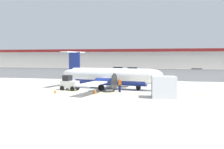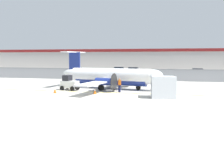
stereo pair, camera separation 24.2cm
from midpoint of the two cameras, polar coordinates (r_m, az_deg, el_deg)
The scene contains 17 objects.
ground_plane at distance 29.56m, azimuth -3.50°, elevation -4.07°, with size 140.00×140.00×0.01m.
perimeter_fence at distance 44.99m, azimuth 2.01°, elevation 0.12°, with size 98.00×0.10×2.10m.
parking_lot_strip at distance 56.39m, azimuth 4.08°, elevation -0.18°, with size 98.00×17.00×0.12m.
background_building at distance 74.59m, azimuth 6.10°, elevation 3.27°, with size 91.00×8.10×6.50m.
commuter_airplane at distance 32.70m, azimuth -0.17°, elevation -0.48°, with size 14.27×16.03×4.92m.
baggage_tug at distance 31.85m, azimuth -9.92°, elevation -2.00°, with size 2.50×1.76×1.88m.
ground_crew_worker at distance 29.55m, azimuth 1.54°, elevation -2.22°, with size 0.48×0.48×1.70m.
cargo_container at distance 26.07m, azimuth 11.46°, elevation -2.80°, with size 2.63×2.29×2.20m.
traffic_cone_near_left at distance 29.58m, azimuth -13.11°, elevation -3.56°, with size 0.36×0.36×0.64m.
traffic_cone_near_right at distance 28.18m, azimuth -4.08°, elevation -3.84°, with size 0.36×0.36×0.64m.
parked_car_0 at distance 60.54m, azimuth -8.51°, elevation 0.86°, with size 4.22×2.04×1.58m.
parked_car_1 at distance 57.45m, azimuth -4.98°, elevation 0.72°, with size 4.34×2.32×1.58m.
parked_car_2 at distance 62.93m, azimuth 1.40°, elevation 1.02°, with size 4.28×2.17×1.58m.
parked_car_3 at distance 61.47m, azimuth 4.68°, elevation 0.93°, with size 4.32×2.26×1.58m.
parked_car_4 at distance 50.53m, azimuth 8.37°, elevation 0.25°, with size 4.26×2.13×1.58m.
parked_car_5 at distance 52.91m, azimuth 13.55°, elevation 0.35°, with size 4.25×2.10×1.58m.
parked_car_6 at distance 58.14m, azimuth 18.76°, elevation 0.56°, with size 4.35×2.32×1.58m.
Camera 1 is at (7.82, -26.20, 4.14)m, focal length 40.00 mm.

